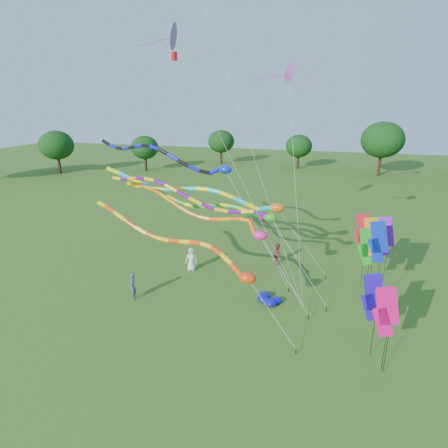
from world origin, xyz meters
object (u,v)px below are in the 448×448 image
(blue_nylon_heap, at_px, (269,299))
(person_a, at_px, (191,259))
(tube_kite_red, at_px, (186,246))
(tube_kite_orange, at_px, (209,215))
(person_c, at_px, (278,253))
(person_b, at_px, (132,286))

(blue_nylon_heap, bearing_deg, person_a, 154.83)
(tube_kite_red, distance_m, person_a, 5.92)
(tube_kite_orange, xyz_separation_m, person_c, (3.79, 4.82, -4.15))
(tube_kite_orange, bearing_deg, person_b, -121.71)
(blue_nylon_heap, relative_size, person_c, 1.09)
(person_a, bearing_deg, person_c, 17.33)
(blue_nylon_heap, height_order, person_b, person_b)
(tube_kite_red, bearing_deg, blue_nylon_heap, 44.15)
(tube_kite_red, xyz_separation_m, person_a, (-1.61, 4.82, -3.04))
(tube_kite_red, height_order, tube_kite_orange, tube_kite_orange)
(tube_kite_orange, relative_size, person_a, 7.41)
(tube_kite_orange, xyz_separation_m, person_b, (-3.99, -3.12, -4.07))
(person_a, xyz_separation_m, person_b, (-1.98, -4.94, 0.01))
(person_b, bearing_deg, blue_nylon_heap, 75.66)
(person_a, relative_size, person_b, 0.99)
(tube_kite_red, xyz_separation_m, person_c, (4.20, 7.82, -3.12))
(blue_nylon_heap, relative_size, person_b, 0.99)
(tube_kite_orange, relative_size, person_c, 8.12)
(person_a, bearing_deg, tube_kite_orange, -52.12)
(person_b, bearing_deg, tube_kite_red, 63.67)
(person_c, bearing_deg, person_b, 105.76)
(person_a, height_order, person_c, person_a)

